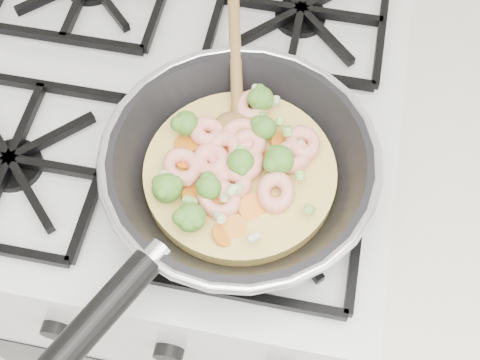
# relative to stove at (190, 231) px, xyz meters

# --- Properties ---
(stove) EXTENTS (0.60, 0.60, 0.92)m
(stove) POSITION_rel_stove_xyz_m (0.00, 0.00, 0.00)
(stove) COLOR silver
(stove) RESTS_ON ground
(skillet) EXTENTS (0.31, 0.58, 0.10)m
(skillet) POSITION_rel_stove_xyz_m (0.12, -0.13, 0.50)
(skillet) COLOR black
(skillet) RESTS_ON stove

